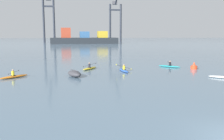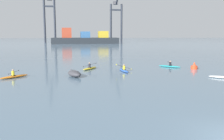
# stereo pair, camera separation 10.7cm
# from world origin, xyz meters

# --- Properties ---
(container_barge) EXTENTS (36.18, 10.18, 8.59)m
(container_barge) POSITION_xyz_m (-0.32, 126.30, 2.65)
(container_barge) COLOR #1E2328
(container_barge) RESTS_ON ground
(gantry_crane_west) EXTENTS (7.08, 18.45, 34.63)m
(gantry_crane_west) POSITION_xyz_m (-19.87, 139.99, 17.20)
(gantry_crane_west) COLOR #232833
(gantry_crane_west) RESTS_ON ground
(gantry_crane_west_mid) EXTENTS (7.91, 17.70, 32.76)m
(gantry_crane_west_mid) POSITION_xyz_m (20.29, 141.40, 16.33)
(gantry_crane_west_mid) COLOR #232833
(gantry_crane_west_mid) RESTS_ON ground
(capsized_dinghy) EXTENTS (2.05, 2.82, 0.76)m
(capsized_dinghy) POSITION_xyz_m (-7.40, 18.32, 0.35)
(capsized_dinghy) COLOR #38383D
(capsized_dinghy) RESTS_ON ground
(channel_buoy) EXTENTS (0.90, 0.90, 1.00)m
(channel_buoy) POSITION_xyz_m (9.09, 21.93, 0.36)
(channel_buoy) COLOR red
(channel_buoy) RESTS_ON ground
(kayak_orange) EXTENTS (2.88, 2.78, 0.98)m
(kayak_orange) POSITION_xyz_m (-13.99, 18.79, 0.17)
(kayak_orange) COLOR orange
(kayak_orange) RESTS_ON ground
(kayak_teal) EXTENTS (2.80, 2.86, 1.05)m
(kayak_teal) POSITION_xyz_m (6.52, 24.37, 0.17)
(kayak_teal) COLOR teal
(kayak_teal) RESTS_ON ground
(kayak_yellow) EXTENTS (2.46, 3.12, 0.98)m
(kayak_yellow) POSITION_xyz_m (-5.21, 24.14, 0.17)
(kayak_yellow) COLOR yellow
(kayak_yellow) RESTS_ON ground
(kayak_blue) EXTENTS (2.20, 3.44, 1.01)m
(kayak_blue) POSITION_xyz_m (-1.01, 21.35, 0.17)
(kayak_blue) COLOR #2856B2
(kayak_blue) RESTS_ON ground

